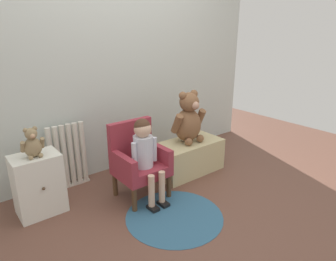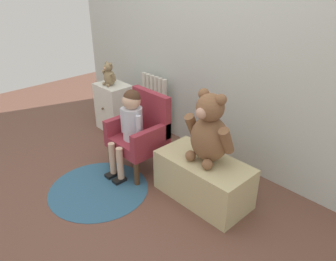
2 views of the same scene
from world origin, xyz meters
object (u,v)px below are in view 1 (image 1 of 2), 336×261
large_teddy_bear (188,120)px  small_teddy_bear (32,144)px  small_dresser (38,184)px  child_figure (145,148)px  radiator (68,156)px  child_armchair (138,160)px  low_bench (188,157)px  floor_rug (174,216)px

large_teddy_bear → small_teddy_bear: large_teddy_bear is taller
small_dresser → child_figure: bearing=-25.4°
small_dresser → small_teddy_bear: small_teddy_bear is taller
large_teddy_bear → radiator: bearing=157.8°
radiator → child_figure: (0.44, -0.65, 0.18)m
child_armchair → large_teddy_bear: bearing=7.0°
small_dresser → low_bench: (1.47, -0.21, -0.09)m
large_teddy_bear → small_teddy_bear: bearing=173.9°
child_armchair → floor_rug: bearing=-86.9°
small_dresser → floor_rug: small_dresser is taller
child_figure → small_teddy_bear: size_ratio=3.08×
radiator → floor_rug: (0.47, -1.02, -0.31)m
small_dresser → radiator: bearing=37.2°
child_armchair → small_teddy_bear: bearing=163.2°
small_dresser → large_teddy_bear: size_ratio=0.96×
radiator → large_teddy_bear: large_teddy_bear is taller
large_teddy_bear → small_dresser: bearing=172.8°
small_dresser → child_figure: (0.80, -0.38, 0.23)m
child_figure → large_teddy_bear: size_ratio=1.40×
small_dresser → child_armchair: (0.80, -0.27, 0.09)m
low_bench → child_figure: bearing=-165.7°
child_figure → large_teddy_bear: 0.71m
small_dresser → child_armchair: bearing=-18.6°
small_dresser → child_figure: size_ratio=0.68×
floor_rug → low_bench: bearing=40.2°
child_armchair → child_figure: bearing=-90.0°
radiator → large_teddy_bear: (1.12, -0.46, 0.26)m
radiator → small_teddy_bear: size_ratio=2.58×
child_figure → small_teddy_bear: bearing=156.3°
small_teddy_bear → floor_rug: bearing=-41.1°
low_bench → small_dresser: bearing=171.9°
child_armchair → floor_rug: child_armchair is taller
small_dresser → low_bench: size_ratio=0.70×
child_armchair → floor_rug: (0.03, -0.48, -0.34)m
small_dresser → floor_rug: bearing=-42.3°
child_figure → floor_rug: bearing=-86.0°
low_bench → large_teddy_bear: (0.01, 0.02, 0.41)m
large_teddy_bear → child_figure: bearing=-164.0°
radiator → child_armchair: bearing=-50.7°
radiator → child_armchair: size_ratio=0.92×
child_armchair → low_bench: (0.67, 0.06, -0.18)m
radiator → low_bench: bearing=-23.5°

